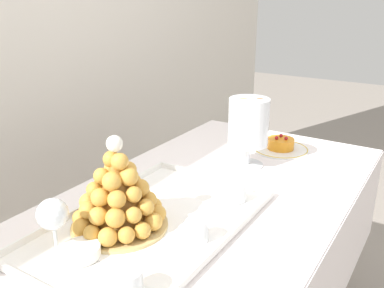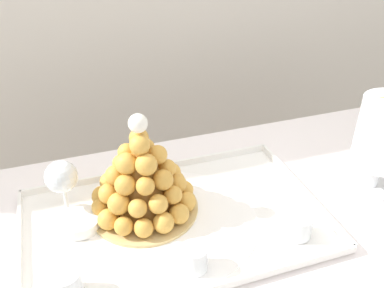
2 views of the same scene
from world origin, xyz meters
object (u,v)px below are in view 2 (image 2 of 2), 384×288
creme_brulee_ramekin (80,222)px  wine_glass (61,178)px  serving_tray (174,222)px  dessert_cup_centre (299,226)px  dessert_cup_left (66,285)px  dessert_cup_mid_left (195,259)px  croquembouche (142,178)px

creme_brulee_ramekin → wine_glass: size_ratio=0.61×
serving_tray → wine_glass: (-0.22, 0.10, 0.10)m
dessert_cup_centre → creme_brulee_ramekin: dessert_cup_centre is taller
wine_glass → dessert_cup_centre: bearing=-26.3°
dessert_cup_left → dessert_cup_mid_left: dessert_cup_left is taller
dessert_cup_left → dessert_cup_mid_left: size_ratio=1.16×
dessert_cup_left → wine_glass: bearing=85.0°
dessert_cup_left → wine_glass: (0.02, 0.23, 0.07)m
serving_tray → croquembouche: 0.12m
serving_tray → dessert_cup_mid_left: bearing=-90.3°
croquembouche → serving_tray: bearing=-48.3°
dessert_cup_mid_left → dessert_cup_centre: (0.24, 0.02, -0.00)m
serving_tray → croquembouche: (-0.05, 0.06, 0.09)m
serving_tray → dessert_cup_centre: dessert_cup_centre is taller
dessert_cup_left → wine_glass: 0.24m
serving_tray → dessert_cup_mid_left: 0.15m
dessert_cup_mid_left → wine_glass: 0.34m
dessert_cup_left → creme_brulee_ramekin: size_ratio=0.69×
dessert_cup_mid_left → wine_glass: bearing=132.2°
dessert_cup_left → dessert_cup_centre: dessert_cup_left is taller
serving_tray → dessert_cup_left: (-0.24, -0.13, 0.03)m
creme_brulee_ramekin → wine_glass: bearing=113.7°
dessert_cup_mid_left → creme_brulee_ramekin: size_ratio=0.59×
dessert_cup_left → croquembouche: bearing=44.9°
serving_tray → croquembouche: bearing=131.7°
serving_tray → creme_brulee_ramekin: bearing=166.2°
croquembouche → creme_brulee_ramekin: bearing=-175.6°
creme_brulee_ramekin → dessert_cup_left: bearing=-103.7°
creme_brulee_ramekin → wine_glass: 0.10m
croquembouche → dessert_cup_left: croquembouche is taller
dessert_cup_left → wine_glass: wine_glass is taller
croquembouche → dessert_cup_mid_left: (0.05, -0.20, -0.07)m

